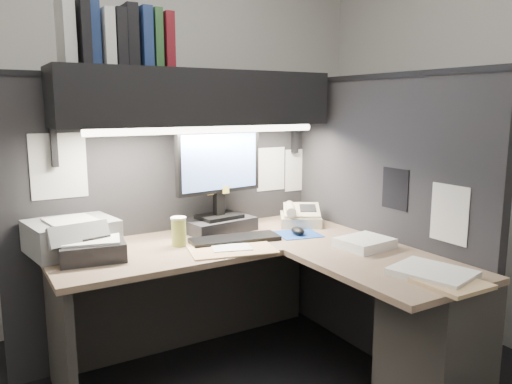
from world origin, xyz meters
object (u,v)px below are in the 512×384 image
(desk, at_px, (321,315))
(overhead_shelf, at_px, (198,98))
(telephone, at_px, (301,217))
(coffee_cup, at_px, (179,232))
(keyboard, at_px, (235,239))
(monitor, at_px, (219,192))
(notebook_stack, at_px, (92,250))
(printer, at_px, (72,236))

(desk, xyz_separation_m, overhead_shelf, (-0.30, 0.75, 1.06))
(telephone, xyz_separation_m, coffee_cup, (-0.83, -0.06, 0.02))
(keyboard, relative_size, coffee_cup, 3.38)
(monitor, xyz_separation_m, keyboard, (-0.03, -0.24, -0.22))
(desk, bearing_deg, notebook_stack, 149.75)
(coffee_cup, height_order, printer, printer)
(notebook_stack, bearing_deg, monitor, 12.93)
(monitor, bearing_deg, keyboard, -104.10)
(coffee_cup, bearing_deg, desk, -47.93)
(overhead_shelf, relative_size, telephone, 6.14)
(printer, bearing_deg, telephone, -14.16)
(desk, relative_size, overhead_shelf, 1.10)
(keyboard, bearing_deg, coffee_cup, 175.31)
(keyboard, bearing_deg, printer, 171.25)
(monitor, bearing_deg, notebook_stack, -174.33)
(desk, height_order, overhead_shelf, overhead_shelf)
(overhead_shelf, height_order, coffee_cup, overhead_shelf)
(keyboard, bearing_deg, notebook_stack, -175.96)
(printer, xyz_separation_m, notebook_stack, (0.06, -0.19, -0.04))
(keyboard, distance_m, coffee_cup, 0.31)
(keyboard, height_order, coffee_cup, coffee_cup)
(overhead_shelf, distance_m, notebook_stack, 1.00)
(telephone, distance_m, notebook_stack, 1.28)
(coffee_cup, xyz_separation_m, notebook_stack, (-0.45, -0.01, -0.03))
(coffee_cup, relative_size, notebook_stack, 0.49)
(printer, bearing_deg, keyboard, -26.86)
(telephone, bearing_deg, monitor, -159.99)
(telephone, bearing_deg, coffee_cup, -143.86)
(monitor, xyz_separation_m, coffee_cup, (-0.32, -0.17, -0.16))
(telephone, relative_size, notebook_stack, 0.85)
(telephone, relative_size, coffee_cup, 1.75)
(overhead_shelf, height_order, printer, overhead_shelf)
(monitor, bearing_deg, overhead_shelf, 163.26)
(overhead_shelf, bearing_deg, keyboard, -71.63)
(overhead_shelf, distance_m, telephone, 0.96)
(overhead_shelf, distance_m, printer, 0.99)
(overhead_shelf, xyz_separation_m, coffee_cup, (-0.21, -0.19, -0.70))
(notebook_stack, bearing_deg, printer, 106.61)
(overhead_shelf, height_order, telephone, overhead_shelf)
(monitor, distance_m, telephone, 0.55)
(coffee_cup, bearing_deg, printer, 159.88)
(telephone, xyz_separation_m, printer, (-1.33, 0.12, 0.03))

